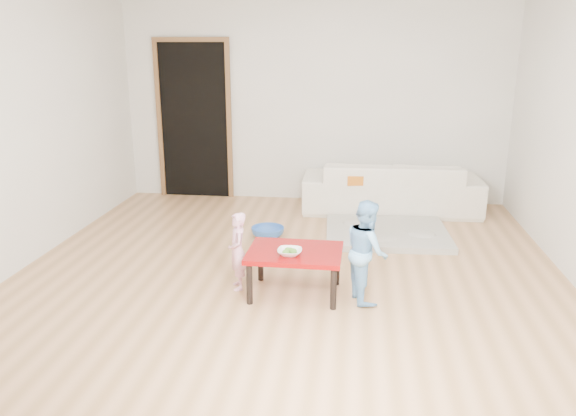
% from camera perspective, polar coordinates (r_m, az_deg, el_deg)
% --- Properties ---
extents(floor, '(5.00, 5.00, 0.01)m').
position_cam_1_polar(floor, '(5.30, 0.27, -6.14)').
color(floor, '#A27545').
rests_on(floor, ground).
extents(back_wall, '(5.00, 0.02, 2.60)m').
position_cam_1_polar(back_wall, '(7.42, 2.63, 10.71)').
color(back_wall, beige).
rests_on(back_wall, floor).
extents(left_wall, '(0.02, 5.00, 2.60)m').
position_cam_1_polar(left_wall, '(5.80, -25.27, 7.59)').
color(left_wall, beige).
rests_on(left_wall, floor).
extents(doorway, '(1.02, 0.08, 2.11)m').
position_cam_1_polar(doorway, '(7.73, -9.46, 8.68)').
color(doorway, brown).
rests_on(doorway, back_wall).
extents(sofa, '(2.19, 0.90, 0.63)m').
position_cam_1_polar(sofa, '(7.14, 10.40, 2.21)').
color(sofa, beige).
rests_on(sofa, floor).
extents(cushion, '(0.48, 0.44, 0.11)m').
position_cam_1_polar(cushion, '(6.85, 7.64, 3.10)').
color(cushion, orange).
rests_on(cushion, sofa).
extents(red_table, '(0.79, 0.59, 0.39)m').
position_cam_1_polar(red_table, '(4.72, 0.71, -6.54)').
color(red_table, maroon).
rests_on(red_table, floor).
extents(bowl, '(0.20, 0.20, 0.05)m').
position_cam_1_polar(bowl, '(4.54, 0.18, -4.50)').
color(bowl, white).
rests_on(bowl, red_table).
extents(broccoli, '(0.12, 0.12, 0.06)m').
position_cam_1_polar(broccoli, '(4.54, 0.18, -4.45)').
color(broccoli, '#2D5919').
rests_on(broccoli, red_table).
extents(child_pink, '(0.23, 0.29, 0.67)m').
position_cam_1_polar(child_pink, '(4.79, -5.14, -4.38)').
color(child_pink, pink).
rests_on(child_pink, floor).
extents(child_blue, '(0.42, 0.48, 0.84)m').
position_cam_1_polar(child_blue, '(4.59, 7.99, -4.33)').
color(child_blue, '#6CC5FB').
rests_on(child_blue, floor).
extents(basin, '(0.36, 0.36, 0.11)m').
position_cam_1_polar(basin, '(6.11, -2.07, -2.49)').
color(basin, '#2B58A5').
rests_on(basin, floor).
extents(blanket, '(1.37, 1.16, 0.07)m').
position_cam_1_polar(blanket, '(6.25, 9.99, -2.51)').
color(blanket, '#ADA599').
rests_on(blanket, floor).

